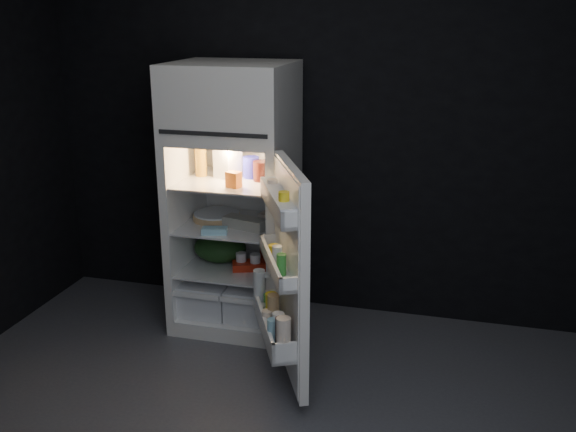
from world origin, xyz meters
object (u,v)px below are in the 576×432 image
(fridge_door, at_px, (285,276))
(yogurt_tray, at_px, (250,265))
(egg_carton, at_px, (245,223))
(refrigerator, at_px, (235,189))
(milk_jug, at_px, (228,160))

(fridge_door, xyz_separation_m, yogurt_tray, (-0.42, 0.63, -0.23))
(fridge_door, bearing_deg, egg_carton, 125.77)
(egg_carton, height_order, yogurt_tray, egg_carton)
(refrigerator, bearing_deg, yogurt_tray, -35.75)
(refrigerator, xyz_separation_m, egg_carton, (0.11, -0.12, -0.19))
(refrigerator, height_order, milk_jug, refrigerator)
(refrigerator, height_order, fridge_door, refrigerator)
(egg_carton, distance_m, yogurt_tray, 0.31)
(yogurt_tray, bearing_deg, fridge_door, -76.70)
(milk_jug, xyz_separation_m, yogurt_tray, (0.17, -0.10, -0.69))
(refrigerator, xyz_separation_m, yogurt_tray, (0.12, -0.09, -0.50))
(refrigerator, relative_size, yogurt_tray, 7.71)
(milk_jug, xyz_separation_m, egg_carton, (0.16, -0.14, -0.38))
(refrigerator, bearing_deg, fridge_door, -53.08)
(milk_jug, height_order, egg_carton, milk_jug)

